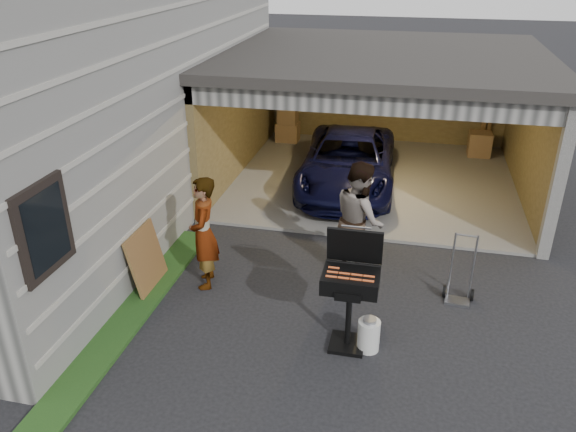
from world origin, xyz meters
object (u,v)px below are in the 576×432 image
(plywood_panel, at_px, (147,260))
(minivan, at_px, (348,164))
(woman, at_px, (204,233))
(man, at_px, (359,219))
(bbq_grill, at_px, (351,284))
(propane_tank, at_px, (369,335))
(hand_truck, at_px, (459,288))

(plywood_panel, bearing_deg, minivan, 61.35)
(woman, bearing_deg, minivan, 142.84)
(man, xyz_separation_m, bbq_grill, (0.10, -1.94, 0.00))
(woman, relative_size, plywood_panel, 1.81)
(minivan, bearing_deg, woman, -113.73)
(man, height_order, propane_tank, man)
(minivan, bearing_deg, propane_tank, -82.31)
(minivan, distance_m, man, 3.49)
(man, bearing_deg, woman, 90.10)
(plywood_panel, bearing_deg, propane_tank, -12.23)
(woman, height_order, hand_truck, woman)
(bbq_grill, relative_size, propane_tank, 3.65)
(minivan, height_order, woman, woman)
(man, bearing_deg, minivan, -12.17)
(bbq_grill, height_order, plywood_panel, bbq_grill)
(propane_tank, bearing_deg, plywood_panel, 167.77)
(propane_tank, distance_m, plywood_panel, 3.61)
(plywood_panel, relative_size, hand_truck, 0.90)
(minivan, xyz_separation_m, woman, (-1.68, -4.35, 0.32))
(bbq_grill, xyz_separation_m, propane_tank, (0.28, -0.05, -0.74))
(woman, xyz_separation_m, propane_tank, (2.66, -1.06, -0.69))
(minivan, distance_m, plywood_panel, 5.29)
(hand_truck, bearing_deg, man, 166.65)
(minivan, relative_size, hand_truck, 3.80)
(minivan, distance_m, propane_tank, 5.51)
(minivan, xyz_separation_m, man, (0.60, -3.42, 0.37))
(man, distance_m, bbq_grill, 1.94)
(man, distance_m, propane_tank, 2.16)
(man, xyz_separation_m, propane_tank, (0.38, -1.99, -0.74))
(woman, xyz_separation_m, man, (2.28, 0.94, 0.05))
(woman, distance_m, hand_truck, 3.97)
(man, xyz_separation_m, hand_truck, (1.61, -0.52, -0.74))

